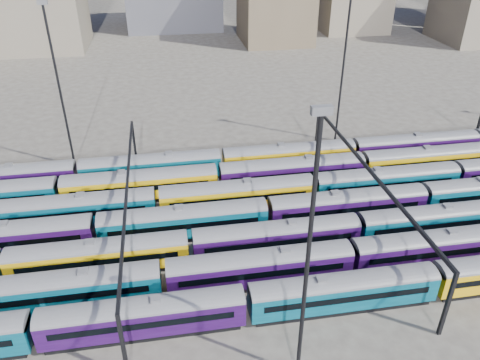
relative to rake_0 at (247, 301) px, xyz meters
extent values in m
plane|color=#413D37|center=(8.40, 15.00, -2.61)|extent=(500.00, 500.00, 0.00)
cube|color=black|center=(-10.13, 0.00, -2.26)|extent=(18.68, 2.42, 0.69)
cube|color=#1E0734|center=(-10.13, 0.00, -0.49)|extent=(19.66, 2.85, 2.85)
cylinder|color=#4C4C51|center=(-10.13, 0.00, 0.93)|extent=(19.66, 2.85, 2.85)
cube|color=black|center=(-10.13, -1.45, -0.15)|extent=(17.30, 0.06, 0.74)
cube|color=black|center=(-10.13, 1.45, -0.15)|extent=(17.30, 0.06, 0.74)
cube|color=slate|center=(-10.13, 0.00, 1.69)|extent=(0.98, 0.88, 0.34)
cube|color=black|center=(10.13, 0.00, -2.26)|extent=(18.68, 2.42, 0.69)
cube|color=#053A4C|center=(10.13, 0.00, -0.49)|extent=(19.66, 2.85, 2.85)
cylinder|color=#4C4C51|center=(10.13, 0.00, 0.93)|extent=(19.66, 2.85, 2.85)
cube|color=black|center=(10.13, -1.45, -0.15)|extent=(17.30, 0.06, 0.74)
cube|color=black|center=(10.13, 1.45, -0.15)|extent=(17.30, 0.06, 0.74)
cube|color=slate|center=(10.13, 0.00, 1.69)|extent=(0.98, 0.88, 0.34)
cube|color=black|center=(-18.54, 5.00, -2.25)|extent=(19.35, 2.51, 0.71)
cube|color=#053A4C|center=(-18.54, 5.00, -0.42)|extent=(20.37, 2.95, 2.95)
cylinder|color=#4C4C51|center=(-18.54, 5.00, 1.06)|extent=(20.37, 2.95, 2.95)
cube|color=black|center=(-18.54, 3.50, -0.06)|extent=(17.93, 0.06, 0.76)
cube|color=black|center=(-18.54, 6.50, -0.06)|extent=(17.93, 0.06, 0.76)
cube|color=slate|center=(-18.54, 5.00, 1.85)|extent=(1.02, 0.92, 0.36)
cube|color=black|center=(2.43, 5.00, -2.25)|extent=(19.35, 2.51, 0.71)
cube|color=#1E0734|center=(2.43, 5.00, -0.42)|extent=(20.37, 2.95, 2.95)
cylinder|color=#4C4C51|center=(2.43, 5.00, 1.06)|extent=(20.37, 2.95, 2.95)
cube|color=black|center=(2.43, 3.50, -0.06)|extent=(17.93, 0.06, 0.76)
cube|color=black|center=(2.43, 6.50, -0.06)|extent=(17.93, 0.06, 0.76)
cube|color=slate|center=(2.43, 5.00, 1.85)|extent=(1.02, 0.92, 0.36)
cube|color=black|center=(23.40, 5.00, -2.25)|extent=(19.35, 2.51, 0.71)
cube|color=#1E0734|center=(23.40, 5.00, -0.42)|extent=(20.37, 2.95, 2.95)
cylinder|color=#4C4C51|center=(23.40, 5.00, 1.06)|extent=(20.37, 2.95, 2.95)
cube|color=black|center=(23.40, 3.50, -0.06)|extent=(17.93, 0.06, 0.76)
cube|color=black|center=(23.40, 6.50, -0.06)|extent=(17.93, 0.06, 0.76)
cube|color=slate|center=(23.40, 5.00, 1.85)|extent=(1.02, 0.92, 0.36)
cube|color=black|center=(-15.12, 10.00, -2.26)|extent=(18.99, 2.46, 0.70)
cube|color=#C08D07|center=(-15.12, 10.00, -0.46)|extent=(19.99, 2.90, 2.90)
cylinder|color=#4C4C51|center=(-15.12, 10.00, 0.99)|extent=(19.99, 2.90, 2.90)
cube|color=black|center=(-15.12, 8.53, -0.11)|extent=(17.59, 0.06, 0.75)
cube|color=black|center=(-15.12, 11.47, -0.11)|extent=(17.59, 0.06, 0.75)
cube|color=slate|center=(-15.12, 10.00, 1.76)|extent=(1.00, 0.90, 0.35)
cube|color=black|center=(5.47, 10.00, -2.26)|extent=(18.99, 2.46, 0.70)
cube|color=#1E0734|center=(5.47, 10.00, -0.46)|extent=(19.99, 2.90, 2.90)
cylinder|color=#4C4C51|center=(5.47, 10.00, 0.99)|extent=(19.99, 2.90, 2.90)
cube|color=black|center=(5.47, 8.53, -0.11)|extent=(17.59, 0.06, 0.75)
cube|color=black|center=(5.47, 11.47, -0.11)|extent=(17.59, 0.06, 0.75)
cube|color=slate|center=(5.47, 10.00, 1.76)|extent=(1.00, 0.90, 0.35)
cube|color=black|center=(26.06, 10.00, -2.26)|extent=(18.99, 2.46, 0.70)
cube|color=#053A4C|center=(26.06, 10.00, -0.46)|extent=(19.99, 2.90, 2.90)
cylinder|color=#4C4C51|center=(26.06, 10.00, 0.99)|extent=(19.99, 2.90, 2.90)
cube|color=black|center=(26.06, 8.53, -0.11)|extent=(17.59, 0.06, 0.75)
cube|color=black|center=(26.06, 11.47, -0.11)|extent=(17.59, 0.06, 0.75)
cube|color=slate|center=(26.06, 10.00, 1.76)|extent=(1.00, 0.90, 0.35)
cube|color=black|center=(-26.73, 15.00, -2.24)|extent=(19.85, 2.58, 0.73)
cube|color=#1E0734|center=(-26.73, 15.00, -0.36)|extent=(20.89, 3.03, 3.03)
cube|color=black|center=(-26.73, 16.53, 0.00)|extent=(18.39, 0.06, 0.78)
cube|color=black|center=(-5.24, 15.00, -2.24)|extent=(19.85, 2.58, 0.73)
cube|color=#053A4C|center=(-5.24, 15.00, -0.36)|extent=(20.89, 3.03, 3.03)
cylinder|color=#4C4C51|center=(-5.24, 15.00, 1.15)|extent=(20.89, 3.03, 3.03)
cube|color=black|center=(-5.24, 13.47, 0.00)|extent=(18.39, 0.06, 0.78)
cube|color=black|center=(-5.24, 16.53, 0.00)|extent=(18.39, 0.06, 0.78)
cube|color=slate|center=(-5.24, 15.00, 1.96)|extent=(1.04, 0.94, 0.37)
cube|color=black|center=(16.25, 15.00, -2.24)|extent=(19.85, 2.58, 0.73)
cube|color=#1E0734|center=(16.25, 15.00, -0.36)|extent=(20.89, 3.03, 3.03)
cylinder|color=#4C4C51|center=(16.25, 15.00, 1.15)|extent=(20.89, 3.03, 3.03)
cube|color=black|center=(16.25, 13.47, 0.00)|extent=(18.39, 0.06, 0.78)
cube|color=black|center=(16.25, 16.53, 0.00)|extent=(18.39, 0.06, 0.78)
cube|color=slate|center=(16.25, 15.00, 1.96)|extent=(1.04, 0.94, 0.37)
cube|color=black|center=(-19.23, 20.00, -2.24)|extent=(19.96, 2.59, 0.74)
cube|color=#053A4C|center=(-19.23, 20.00, -0.35)|extent=(21.01, 3.05, 3.05)
cylinder|color=#4C4C51|center=(-19.23, 20.00, 1.18)|extent=(21.01, 3.05, 3.05)
cube|color=black|center=(-19.23, 18.46, 0.02)|extent=(18.49, 0.06, 0.79)
cube|color=black|center=(-19.23, 21.54, 0.02)|extent=(18.49, 0.06, 0.79)
cube|color=slate|center=(-19.23, 20.00, 1.99)|extent=(1.05, 0.95, 0.37)
cube|color=black|center=(2.38, 20.00, -2.24)|extent=(19.96, 2.59, 0.74)
cube|color=#C08D07|center=(2.38, 20.00, -0.35)|extent=(21.01, 3.05, 3.05)
cylinder|color=#4C4C51|center=(2.38, 20.00, 1.18)|extent=(21.01, 3.05, 3.05)
cube|color=black|center=(2.38, 18.46, 0.02)|extent=(18.49, 0.06, 0.79)
cube|color=black|center=(2.38, 21.54, 0.02)|extent=(18.49, 0.06, 0.79)
cube|color=slate|center=(2.38, 20.00, 1.99)|extent=(1.05, 0.95, 0.37)
cube|color=black|center=(24.00, 20.00, -2.24)|extent=(19.96, 2.59, 0.74)
cube|color=#053A4C|center=(24.00, 20.00, -0.35)|extent=(21.01, 3.05, 3.05)
cylinder|color=#4C4C51|center=(24.00, 20.00, 1.18)|extent=(21.01, 3.05, 3.05)
cube|color=black|center=(24.00, 18.46, 0.02)|extent=(18.49, 0.06, 0.79)
cube|color=black|center=(24.00, 21.54, 0.02)|extent=(18.49, 0.06, 0.79)
cube|color=slate|center=(24.00, 20.00, 1.99)|extent=(1.05, 0.95, 0.37)
cube|color=black|center=(-10.69, 25.00, -2.23)|extent=(20.46, 2.65, 0.75)
cube|color=#C08D07|center=(-10.69, 25.00, -0.29)|extent=(21.54, 3.12, 3.12)
cylinder|color=#4C4C51|center=(-10.69, 25.00, 1.27)|extent=(21.54, 3.12, 3.12)
cube|color=black|center=(-10.69, 23.42, 0.08)|extent=(18.95, 0.06, 0.81)
cube|color=black|center=(-10.69, 26.58, 0.08)|extent=(18.95, 0.06, 0.81)
cube|color=slate|center=(-10.69, 25.00, 2.10)|extent=(1.08, 0.97, 0.38)
cube|color=black|center=(11.44, 25.00, -2.23)|extent=(20.46, 2.65, 0.75)
cube|color=#1E0734|center=(11.44, 25.00, -0.29)|extent=(21.54, 3.12, 3.12)
cylinder|color=#4C4C51|center=(11.44, 25.00, 1.27)|extent=(21.54, 3.12, 3.12)
cube|color=black|center=(11.44, 23.42, 0.08)|extent=(18.95, 0.06, 0.81)
cube|color=black|center=(11.44, 26.58, 0.08)|extent=(18.95, 0.06, 0.81)
cube|color=slate|center=(11.44, 25.00, 2.10)|extent=(1.08, 0.97, 0.38)
cube|color=black|center=(33.58, 25.00, -2.23)|extent=(20.46, 2.65, 0.75)
cube|color=#C08D07|center=(33.58, 25.00, -0.29)|extent=(21.54, 3.12, 3.12)
cylinder|color=#4C4C51|center=(33.58, 25.00, 1.27)|extent=(21.54, 3.12, 3.12)
cube|color=black|center=(33.58, 23.42, 0.08)|extent=(18.95, 0.06, 0.81)
cube|color=black|center=(33.58, 26.58, 0.08)|extent=(18.95, 0.06, 0.81)
cube|color=slate|center=(33.58, 25.00, 2.10)|extent=(1.08, 0.97, 0.38)
cube|color=black|center=(-30.64, 30.00, -2.24)|extent=(19.83, 2.57, 0.73)
cube|color=#1E0734|center=(-30.64, 30.00, -0.36)|extent=(20.87, 3.03, 3.03)
cube|color=black|center=(-30.64, 31.53, 0.00)|extent=(18.37, 0.06, 0.78)
cube|color=black|center=(-9.17, 30.00, -2.24)|extent=(19.83, 2.57, 0.73)
cube|color=#053A4C|center=(-9.17, 30.00, -0.36)|extent=(20.87, 3.03, 3.03)
cylinder|color=#4C4C51|center=(-9.17, 30.00, 1.15)|extent=(20.87, 3.03, 3.03)
cube|color=black|center=(-9.17, 28.47, 0.00)|extent=(18.37, 0.06, 0.78)
cube|color=black|center=(-9.17, 31.53, 0.00)|extent=(18.37, 0.06, 0.78)
cube|color=slate|center=(-9.17, 30.00, 1.96)|extent=(1.04, 0.94, 0.37)
cube|color=black|center=(12.30, 30.00, -2.24)|extent=(19.83, 2.57, 0.73)
cube|color=#C08D07|center=(12.30, 30.00, -0.36)|extent=(20.87, 3.03, 3.03)
cylinder|color=#4C4C51|center=(12.30, 30.00, 1.15)|extent=(20.87, 3.03, 3.03)
cube|color=black|center=(12.30, 28.47, 0.00)|extent=(18.37, 0.06, 0.78)
cube|color=black|center=(12.30, 31.53, 0.00)|extent=(18.37, 0.06, 0.78)
cube|color=slate|center=(12.30, 30.00, 1.96)|extent=(1.04, 0.94, 0.37)
cube|color=black|center=(33.77, 30.00, -2.24)|extent=(19.83, 2.57, 0.73)
cube|color=#1E0734|center=(33.77, 30.00, -0.36)|extent=(20.87, 3.03, 3.03)
cylinder|color=#4C4C51|center=(33.77, 30.00, 1.15)|extent=(20.87, 3.03, 3.03)
cube|color=black|center=(33.77, 28.47, 0.00)|extent=(18.37, 0.06, 0.78)
cube|color=black|center=(33.77, 31.53, 0.00)|extent=(18.37, 0.06, 0.78)
cube|color=slate|center=(33.77, 30.00, 1.96)|extent=(1.04, 0.94, 0.37)
cube|color=black|center=(-11.60, -5.00, 1.39)|extent=(0.35, 0.35, 8.00)
cube|color=black|center=(-11.60, 35.00, 1.39)|extent=(0.35, 0.35, 8.00)
cube|color=black|center=(-11.60, 15.00, 5.19)|extent=(0.30, 40.00, 0.45)
cube|color=black|center=(18.40, -5.00, 1.39)|extent=(0.35, 0.35, 8.00)
cube|color=black|center=(18.40, 35.00, 1.39)|extent=(0.35, 0.35, 8.00)
cube|color=black|center=(18.40, 15.00, 5.19)|extent=(0.30, 40.00, 0.45)
cube|color=black|center=(48.40, 35.00, 1.39)|extent=(0.35, 0.35, 8.00)
cylinder|color=black|center=(-21.60, 37.00, 9.89)|extent=(0.36, 0.36, 25.00)
cube|color=slate|center=(-21.60, 37.00, 22.69)|extent=(1.40, 0.50, 0.60)
cylinder|color=black|center=(3.40, -7.00, 9.89)|extent=(0.36, 0.36, 25.00)
cube|color=slate|center=(3.40, -7.00, 22.69)|extent=(1.40, 0.50, 0.60)
cylinder|color=black|center=(23.40, 39.00, 9.89)|extent=(0.36, 0.36, 25.00)
camera|label=1|loc=(-6.37, -33.46, 33.75)|focal=35.00mm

